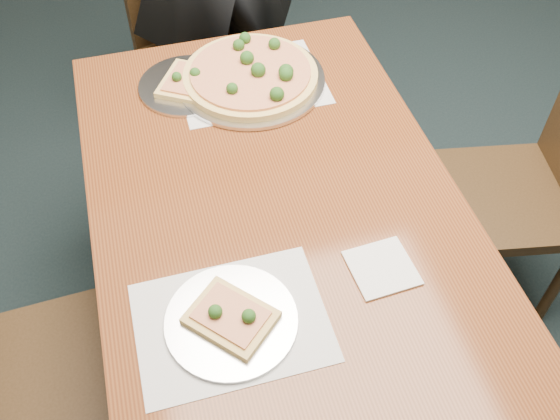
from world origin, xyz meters
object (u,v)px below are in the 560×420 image
object	(u,v)px
chair_far	(195,34)
chair_right	(536,182)
slice_plate_near	(231,319)
slice_plate_far	(187,83)
pizza_pan	(252,75)
dining_table	(280,233)

from	to	relation	value
chair_far	chair_right	size ratio (longest dim) A/B	1.00
slice_plate_near	slice_plate_far	distance (m)	0.80
chair_far	slice_plate_far	bearing A→B (deg)	-117.34
chair_right	slice_plate_far	world-z (taller)	chair_right
chair_far	pizza_pan	xyz separation A→B (m)	(0.08, -0.64, 0.26)
dining_table	pizza_pan	world-z (taller)	pizza_pan
dining_table	pizza_pan	bearing A→B (deg)	83.90
chair_right	slice_plate_near	size ratio (longest dim) A/B	3.25
slice_plate_far	chair_right	bearing A→B (deg)	-24.32
dining_table	slice_plate_near	distance (m)	0.34
chair_right	pizza_pan	world-z (taller)	chair_right
dining_table	chair_right	world-z (taller)	chair_right
chair_right	slice_plate_far	bearing A→B (deg)	-103.67
chair_right	pizza_pan	size ratio (longest dim) A/B	2.09
dining_table	chair_far	distance (m)	1.15
dining_table	chair_far	bearing A→B (deg)	91.11
dining_table	chair_right	xyz separation A→B (m)	(0.83, 0.09, -0.14)
chair_far	chair_right	world-z (taller)	same
chair_far	chair_right	xyz separation A→B (m)	(0.86, -1.04, 0.00)
chair_far	chair_right	bearing A→B (deg)	-67.50
dining_table	slice_plate_near	size ratio (longest dim) A/B	5.36
chair_far	slice_plate_near	xyz separation A→B (m)	(-0.16, -1.41, 0.25)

